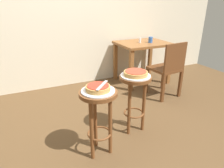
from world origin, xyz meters
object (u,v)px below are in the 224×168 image
object	(u,v)px
cup_near_edge	(150,40)
pizza_server_knife	(102,85)
stool_foreground	(99,110)
stool_middle	(135,92)
pizza_middle	(136,73)
dining_table	(142,49)
condiment_shaker	(140,40)
wooden_chair	(168,68)
serving_plate_foreground	(98,91)
serving_plate_middle	(136,76)
pizza_foreground	(98,88)

from	to	relation	value
cup_near_edge	pizza_server_knife	bearing A→B (deg)	-136.29
stool_foreground	stool_middle	xyz separation A→B (m)	(0.49, 0.19, 0.00)
stool_middle	pizza_middle	distance (m)	0.22
dining_table	condiment_shaker	bearing A→B (deg)	-168.29
wooden_chair	condiment_shaker	bearing A→B (deg)	96.02
wooden_chair	serving_plate_foreground	bearing A→B (deg)	-151.86
stool_middle	pizza_middle	xyz separation A→B (m)	(0.00, 0.00, 0.22)
serving_plate_middle	cup_near_edge	world-z (taller)	cup_near_edge
stool_foreground	condiment_shaker	xyz separation A→B (m)	(1.32, 1.44, 0.29)
condiment_shaker	pizza_middle	bearing A→B (deg)	-123.50
stool_middle	pizza_server_knife	xyz separation A→B (m)	(-0.46, -0.21, 0.24)
stool_middle	stool_foreground	bearing A→B (deg)	-158.73
stool_middle	wooden_chair	xyz separation A→B (m)	(0.90, 0.55, -0.01)
pizza_foreground	dining_table	size ratio (longest dim) A/B	0.25
condiment_shaker	stool_middle	bearing A→B (deg)	-123.50
serving_plate_foreground	pizza_server_knife	distance (m)	0.07
stool_middle	cup_near_edge	bearing A→B (deg)	49.88
pizza_middle	wooden_chair	size ratio (longest dim) A/B	0.30
stool_middle	pizza_server_knife	world-z (taller)	pizza_server_knife
condiment_shaker	wooden_chair	world-z (taller)	wooden_chair
condiment_shaker	pizza_server_knife	distance (m)	1.94
stool_foreground	pizza_foreground	bearing A→B (deg)	90.00
serving_plate_middle	cup_near_edge	distance (m)	1.55
stool_middle	condiment_shaker	distance (m)	1.52
cup_near_edge	pizza_server_knife	distance (m)	2.02
pizza_foreground	pizza_server_knife	size ratio (longest dim) A/B	0.98
pizza_middle	condiment_shaker	bearing A→B (deg)	56.50
dining_table	stool_middle	bearing A→B (deg)	-125.38
pizza_foreground	stool_middle	world-z (taller)	pizza_foreground
condiment_shaker	dining_table	bearing A→B (deg)	11.71
stool_middle	cup_near_edge	xyz separation A→B (m)	(1.00, 1.18, 0.29)
pizza_foreground	pizza_middle	xyz separation A→B (m)	(0.49, 0.19, -0.00)
stool_foreground	cup_near_edge	xyz separation A→B (m)	(1.49, 1.37, 0.29)
serving_plate_middle	dining_table	xyz separation A→B (m)	(0.90, 1.26, -0.07)
condiment_shaker	stool_foreground	bearing A→B (deg)	-132.48
serving_plate_middle	condiment_shaker	xyz separation A→B (m)	(0.82, 1.25, 0.10)
cup_near_edge	condiment_shaker	bearing A→B (deg)	159.95
stool_foreground	cup_near_edge	size ratio (longest dim) A/B	6.71
dining_table	condiment_shaker	world-z (taller)	condiment_shaker
serving_plate_foreground	serving_plate_middle	xyz separation A→B (m)	(0.49, 0.19, 0.00)
stool_foreground	serving_plate_foreground	size ratio (longest dim) A/B	2.22
wooden_chair	pizza_server_knife	world-z (taller)	wooden_chair
serving_plate_foreground	pizza_server_knife	xyz separation A→B (m)	(0.03, -0.02, 0.06)
cup_near_edge	pizza_server_knife	xyz separation A→B (m)	(-1.46, -1.39, -0.05)
dining_table	pizza_server_knife	xyz separation A→B (m)	(-1.36, -1.47, 0.12)
stool_foreground	pizza_server_knife	bearing A→B (deg)	-33.69
cup_near_edge	stool_foreground	bearing A→B (deg)	-137.28
wooden_chair	cup_near_edge	bearing A→B (deg)	81.08
pizza_middle	pizza_server_knife	bearing A→B (deg)	-155.40
serving_plate_middle	pizza_middle	world-z (taller)	pizza_middle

